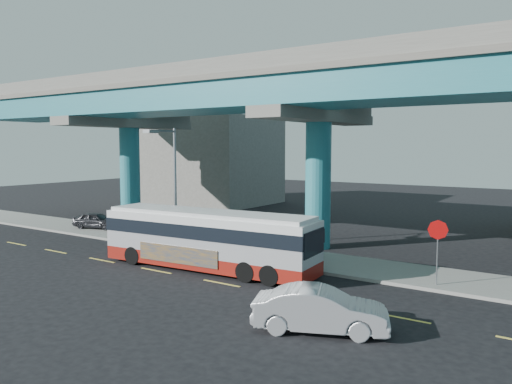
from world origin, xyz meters
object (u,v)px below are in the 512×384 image
Objects in this scene: stop_sign at (438,238)px; sedan at (320,310)px; transit_bus at (208,238)px; parked_car at (97,220)px; street_lamp at (169,170)px.

sedan is at bearing -96.45° from stop_sign.
parked_car is at bearing 158.40° from transit_bus.
transit_bus is 5.96m from street_lamp.
sedan is 0.67× the size of street_lamp.
street_lamp is 14.96m from stop_sign.
sedan is at bearing -128.18° from parked_car.
parked_car is at bearing 166.43° from street_lamp.
sedan is (8.24, -4.35, -0.86)m from transit_bus.
sedan is at bearing -31.86° from transit_bus.
stop_sign is at bearing 11.74° from transit_bus.
street_lamp reaches higher than parked_car.
sedan is 23.75m from parked_car.
stop_sign is at bearing -36.73° from sedan.
sedan is at bearing -26.81° from street_lamp.
transit_bus reaches higher than sedan.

